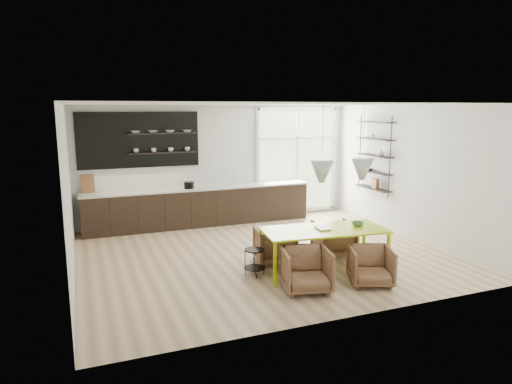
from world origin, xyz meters
name	(u,v)px	position (x,y,z in m)	size (l,w,h in m)	color
room	(270,172)	(0.58, 1.10, 1.46)	(7.02, 6.01, 2.91)	beige
kitchen_run	(196,201)	(-0.69, 2.69, 0.60)	(5.54, 0.69, 2.75)	black
right_shelving	(375,158)	(3.36, 1.17, 1.65)	(0.26, 1.22, 1.90)	black
dining_table	(324,232)	(0.56, -1.31, 0.72)	(2.22, 1.19, 0.77)	#B1D10A
armchair_back_left	(275,245)	(-0.02, -0.53, 0.33)	(0.71, 0.73, 0.66)	brown
armchair_back_right	(334,239)	(1.20, -0.59, 0.34)	(0.72, 0.74, 0.67)	brown
armchair_front_left	(306,270)	(-0.11, -1.95, 0.34)	(0.73, 0.75, 0.68)	brown
armchair_front_right	(371,266)	(0.99, -2.09, 0.31)	(0.66, 0.68, 0.62)	brown
wire_stool	(255,258)	(-0.62, -1.02, 0.30)	(0.37, 0.37, 0.46)	black
table_book	(317,229)	(0.43, -1.29, 0.79)	(0.22, 0.30, 0.03)	white
table_bowl	(358,224)	(1.23, -1.33, 0.81)	(0.21, 0.21, 0.07)	#477146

